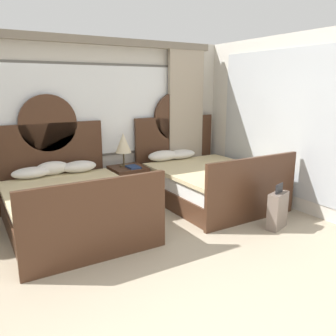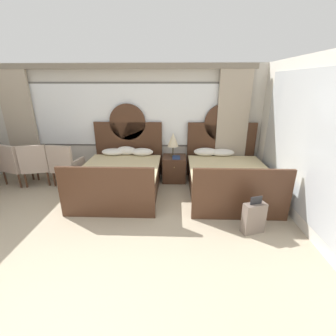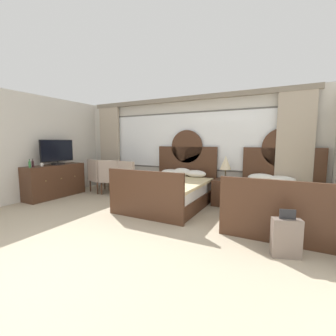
% 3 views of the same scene
% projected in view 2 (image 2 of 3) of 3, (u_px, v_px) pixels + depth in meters
% --- Properties ---
extents(wall_back_window, '(6.66, 0.22, 2.70)m').
position_uv_depth(wall_back_window, '(125.00, 119.00, 5.76)').
color(wall_back_window, beige).
rests_on(wall_back_window, ground_plane).
extents(wall_right_mirror, '(0.08, 4.98, 2.70)m').
position_uv_depth(wall_right_mirror, '(322.00, 151.00, 3.36)').
color(wall_right_mirror, beige).
rests_on(wall_right_mirror, ground_plane).
extents(bed_near_window, '(1.68, 2.15, 1.80)m').
position_uv_depth(bed_near_window, '(121.00, 175.00, 5.12)').
color(bed_near_window, '#472B1C').
rests_on(bed_near_window, ground_plane).
extents(bed_near_mirror, '(1.68, 2.15, 1.80)m').
position_uv_depth(bed_near_mirror, '(227.00, 177.00, 5.04)').
color(bed_near_mirror, '#472B1C').
rests_on(bed_near_mirror, ground_plane).
extents(nightstand_between_beds, '(0.55, 0.57, 0.60)m').
position_uv_depth(nightstand_between_beds, '(174.00, 168.00, 5.69)').
color(nightstand_between_beds, '#472B1C').
rests_on(nightstand_between_beds, ground_plane).
extents(table_lamp_on_nightstand, '(0.27, 0.27, 0.56)m').
position_uv_depth(table_lamp_on_nightstand, '(173.00, 140.00, 5.52)').
color(table_lamp_on_nightstand, brown).
rests_on(table_lamp_on_nightstand, nightstand_between_beds).
extents(book_on_nightstand, '(0.18, 0.26, 0.03)m').
position_uv_depth(book_on_nightstand, '(176.00, 157.00, 5.47)').
color(book_on_nightstand, navy).
rests_on(book_on_nightstand, nightstand_between_beds).
extents(armchair_by_window_left, '(0.66, 0.66, 0.98)m').
position_uv_depth(armchair_by_window_left, '(65.00, 164.00, 5.36)').
color(armchair_by_window_left, '#B29E8E').
rests_on(armchair_by_window_left, ground_plane).
extents(armchair_by_window_centre, '(0.71, 0.71, 0.98)m').
position_uv_depth(armchair_by_window_centre, '(36.00, 163.00, 5.39)').
color(armchair_by_window_centre, '#B29E8E').
rests_on(armchair_by_window_centre, ground_plane).
extents(armchair_by_window_right, '(0.74, 0.74, 0.98)m').
position_uv_depth(armchair_by_window_right, '(15.00, 163.00, 5.40)').
color(armchair_by_window_right, '#B29E8E').
rests_on(armchair_by_window_right, ground_plane).
extents(suitcase_on_floor, '(0.39, 0.26, 0.64)m').
position_uv_depth(suitcase_on_floor, '(254.00, 218.00, 3.69)').
color(suitcase_on_floor, '#75665B').
rests_on(suitcase_on_floor, ground_plane).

